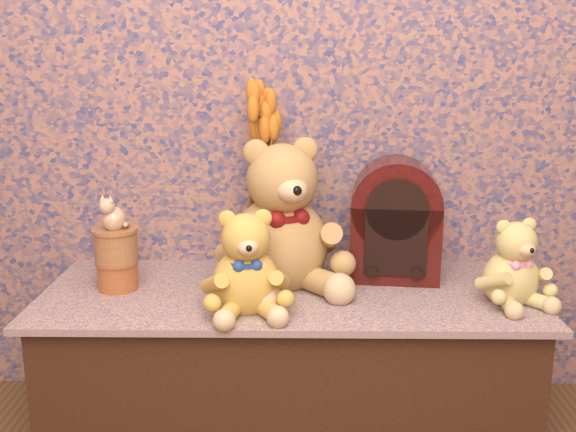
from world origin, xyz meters
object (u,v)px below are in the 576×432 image
teddy_small (512,257)px  ceramic_vase (263,243)px  biscuit_tin_lower (118,275)px  cat_figurine (113,211)px  cathedral_radio (395,219)px  teddy_medium (246,257)px  teddy_large (280,208)px

teddy_small → ceramic_vase: (-0.71, 0.23, -0.03)m
biscuit_tin_lower → cat_figurine: 0.20m
cathedral_radio → ceramic_vase: bearing=-175.5°
teddy_medium → cathedral_radio: cathedral_radio is taller
ceramic_vase → teddy_large: bearing=-58.9°
ceramic_vase → teddy_small: bearing=-17.8°
ceramic_vase → cat_figurine: 0.47m
ceramic_vase → biscuit_tin_lower: bearing=-162.1°
teddy_large → teddy_small: teddy_large is taller
teddy_large → teddy_small: 0.68m
teddy_medium → ceramic_vase: size_ratio=1.46×
cathedral_radio → biscuit_tin_lower: bearing=-165.2°
cat_figurine → teddy_small: bearing=20.0°
teddy_medium → teddy_small: bearing=-4.6°
teddy_large → ceramic_vase: teddy_large is taller
teddy_large → biscuit_tin_lower: size_ratio=4.06×
teddy_large → teddy_medium: 0.24m
cat_figurine → biscuit_tin_lower: bearing=0.0°
cat_figurine → teddy_large: bearing=30.0°
teddy_medium → cathedral_radio: (0.44, 0.28, 0.04)m
teddy_small → cathedral_radio: cathedral_radio is taller
teddy_medium → cat_figurine: 0.43m
teddy_large → cat_figurine: bearing=165.0°
ceramic_vase → cathedral_radio: bearing=-1.8°
teddy_medium → cat_figurine: (-0.40, 0.16, 0.09)m
biscuit_tin_lower → cat_figurine: cat_figurine is taller
teddy_large → teddy_small: (0.65, -0.14, -0.11)m
teddy_large → cathedral_radio: size_ratio=1.28×
teddy_medium → biscuit_tin_lower: size_ratio=2.57×
teddy_medium → teddy_small: teddy_medium is taller
teddy_small → ceramic_vase: bearing=144.4°
teddy_small → biscuit_tin_lower: (-1.14, 0.09, -0.09)m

